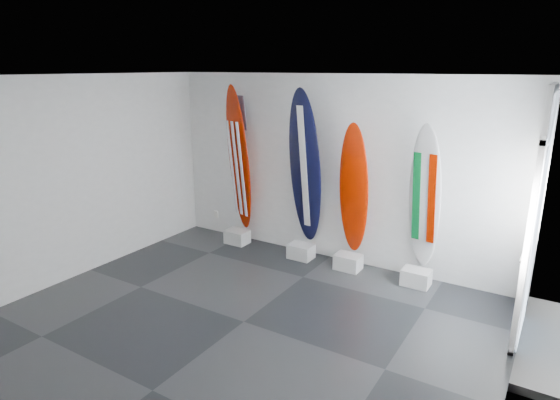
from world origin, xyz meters
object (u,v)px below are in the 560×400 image
Objects in this scene: surfboard_navy at (305,168)px; surfboard_swiss at (354,190)px; surfboard_usa at (239,159)px; surfboard_italy at (425,198)px.

surfboard_navy is 0.89m from surfboard_swiss.
surfboard_usa is 1.00× the size of surfboard_navy.
surfboard_swiss is at bearing 17.97° from surfboard_usa.
surfboard_italy is (1.08, 0.00, 0.03)m from surfboard_swiss.
surfboard_navy is at bearing -168.75° from surfboard_italy.
surfboard_swiss is 1.08m from surfboard_italy.
surfboard_swiss is (0.86, 0.00, -0.24)m from surfboard_navy.
surfboard_navy is at bearing 179.08° from surfboard_swiss.
surfboard_usa is 1.21× the size of surfboard_italy.
surfboard_navy is 1.23× the size of surfboard_swiss.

